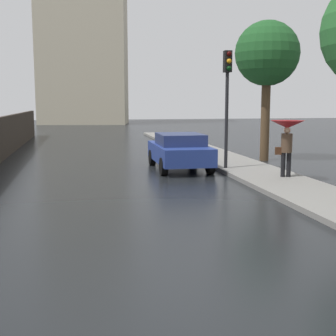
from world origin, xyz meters
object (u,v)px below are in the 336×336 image
at_px(pedestrian_with_umbrella_near, 287,132).
at_px(traffic_light, 227,87).
at_px(car_blue_near_kerb, 179,151).
at_px(street_tree_mid, 267,55).

relative_size(pedestrian_with_umbrella_near, traffic_light, 0.43).
relative_size(car_blue_near_kerb, street_tree_mid, 0.67).
distance_m(pedestrian_with_umbrella_near, street_tree_mid, 5.98).
relative_size(pedestrian_with_umbrella_near, street_tree_mid, 0.31).
bearing_deg(traffic_light, pedestrian_with_umbrella_near, -61.18).
height_order(car_blue_near_kerb, traffic_light, traffic_light).
bearing_deg(street_tree_mid, pedestrian_with_umbrella_near, -105.38).
relative_size(car_blue_near_kerb, pedestrian_with_umbrella_near, 2.20).
xyz_separation_m(pedestrian_with_umbrella_near, street_tree_mid, (1.39, 5.05, 2.88)).
bearing_deg(car_blue_near_kerb, traffic_light, -28.20).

